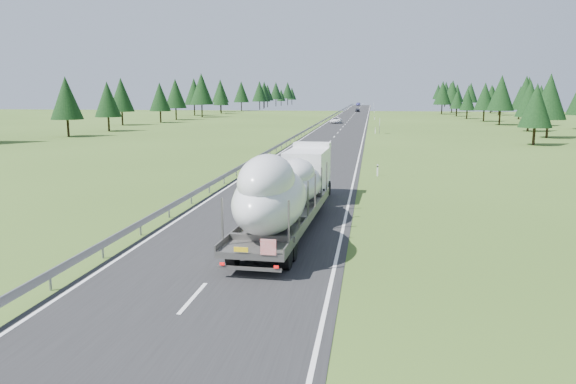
# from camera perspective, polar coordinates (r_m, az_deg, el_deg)

# --- Properties ---
(ground) EXTENTS (400.00, 400.00, 0.00)m
(ground) POSITION_cam_1_polar(r_m,az_deg,el_deg) (19.96, -9.62, -10.60)
(ground) COLOR #36521B
(ground) RESTS_ON ground
(road_surface) EXTENTS (10.00, 400.00, 0.02)m
(road_surface) POSITION_cam_1_polar(r_m,az_deg,el_deg) (118.07, 5.64, 6.65)
(road_surface) COLOR black
(road_surface) RESTS_ON ground
(guardrail) EXTENTS (0.10, 400.00, 0.76)m
(guardrail) POSITION_cam_1_polar(r_m,az_deg,el_deg) (118.37, 3.06, 6.98)
(guardrail) COLOR slate
(guardrail) RESTS_ON ground
(marker_posts) EXTENTS (0.13, 350.08, 1.00)m
(marker_posts) POSITION_cam_1_polar(r_m,az_deg,el_deg) (172.84, 8.76, 7.83)
(marker_posts) COLOR silver
(marker_posts) RESTS_ON ground
(highway_sign) EXTENTS (0.08, 0.90, 2.60)m
(highway_sign) POSITION_cam_1_polar(r_m,az_deg,el_deg) (97.86, 9.29, 6.92)
(highway_sign) COLOR slate
(highway_sign) RESTS_ON ground
(tree_line_right) EXTENTS (26.72, 339.99, 12.56)m
(tree_line_right) POSITION_cam_1_polar(r_m,az_deg,el_deg) (153.95, 21.59, 9.27)
(tree_line_right) COLOR black
(tree_line_right) RESTS_ON ground
(tree_line_left) EXTENTS (15.75, 339.80, 12.61)m
(tree_line_left) POSITION_cam_1_polar(r_m,az_deg,el_deg) (163.24, -9.36, 10.04)
(tree_line_left) COLOR black
(tree_line_left) RESTS_ON ground
(boat_truck) EXTENTS (3.34, 19.41, 4.47)m
(boat_truck) POSITION_cam_1_polar(r_m,az_deg,el_deg) (28.77, 0.07, 0.60)
(boat_truck) COLOR white
(boat_truck) RESTS_ON ground
(distant_van) EXTENTS (2.55, 5.17, 1.41)m
(distant_van) POSITION_cam_1_polar(r_m,az_deg,el_deg) (130.17, 4.90, 7.28)
(distant_van) COLOR white
(distant_van) RESTS_ON ground
(distant_car_dark) EXTENTS (1.61, 3.97, 1.35)m
(distant_car_dark) POSITION_cam_1_polar(r_m,az_deg,el_deg) (207.80, 7.08, 8.27)
(distant_car_dark) COLOR black
(distant_car_dark) RESTS_ON ground
(distant_car_blue) EXTENTS (2.17, 4.99, 1.60)m
(distant_car_blue) POSITION_cam_1_polar(r_m,az_deg,el_deg) (304.99, 7.15, 8.85)
(distant_car_blue) COLOR #1B1B4C
(distant_car_blue) RESTS_ON ground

